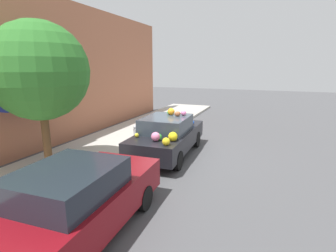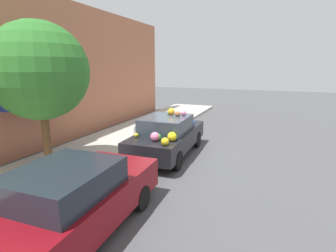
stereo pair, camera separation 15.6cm
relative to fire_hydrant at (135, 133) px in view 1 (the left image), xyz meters
name	(u,v)px [view 1 (the left image)]	position (x,y,z in m)	size (l,w,h in m)	color
ground_plane	(168,154)	(-0.73, -1.79, -0.49)	(60.00, 60.00, 0.00)	#4C4C4F
sidewalk_curb	(108,145)	(-0.73, 0.91, -0.42)	(24.00, 3.20, 0.14)	#B2ADA3
building_facade	(59,74)	(-0.81, 3.13, 2.49)	(18.00, 1.20, 6.01)	#B26B4C
street_tree	(39,71)	(-3.60, 1.16, 2.64)	(2.93, 2.93, 4.45)	brown
fire_hydrant	(135,133)	(0.00, 0.00, 0.00)	(0.20, 0.20, 0.70)	#B2B2B7
art_car	(168,135)	(-0.78, -1.79, 0.28)	(4.35, 1.94, 1.74)	black
parked_car_plain	(75,202)	(-5.97, -1.96, 0.27)	(4.37, 1.96, 1.49)	maroon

